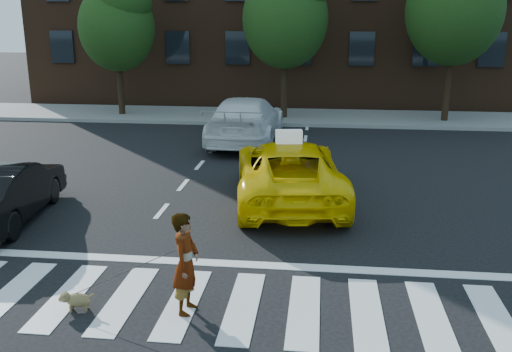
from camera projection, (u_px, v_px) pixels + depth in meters
The scene contains 12 objects.
ground at pixel (183, 303), 9.43m from camera, with size 120.00×120.00×0.00m, color black.
crosswalk at pixel (183, 303), 9.43m from camera, with size 13.00×2.40×0.01m, color silver.
stop_line at pixel (203, 262), 10.96m from camera, with size 12.00×0.30×0.01m, color silver.
sidewalk_far at pixel (274, 116), 26.13m from camera, with size 30.00×4.00×0.15m, color slate.
tree_left at pixel (117, 18), 25.22m from camera, with size 3.39×3.38×6.50m.
tree_mid at pixel (286, 8), 24.28m from camera, with size 3.69×3.69×7.10m.
taxi at pixel (289, 171), 14.46m from camera, with size 2.56×5.54×1.54m, color yellow.
black_sedan at pixel (4, 191), 13.05m from camera, with size 1.48×4.24×1.40m, color black.
white_suv at pixel (246, 120), 21.05m from camera, with size 2.36×5.80×1.68m, color silver.
woman at pixel (186, 264), 8.94m from camera, with size 0.61×0.40×1.67m, color #999999.
dog at pixel (75, 300), 9.15m from camera, with size 0.56×0.30×0.32m.
taxi_sign at pixel (289, 137), 14.01m from camera, with size 0.65×0.28×0.32m, color white.
Camera 1 is at (2.18, -8.30, 4.61)m, focal length 40.00 mm.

